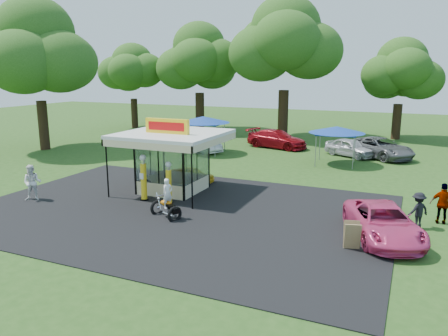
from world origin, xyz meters
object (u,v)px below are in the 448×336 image
Objects in this scene: a_frame_sign at (352,236)px; tent_east at (337,130)px; spectator_east_b at (443,204)px; bg_car_b at (277,139)px; spectator_west at (32,183)px; gas_pump_left at (144,179)px; gas_pump_right at (169,184)px; spectator_east_a at (418,210)px; gas_station_kiosk at (173,161)px; pink_sedan at (383,222)px; kiosk_car at (192,175)px; bg_car_d at (380,148)px; tent_west at (203,120)px; motorcycle at (167,202)px; bg_car_a at (202,144)px.

tent_east is (-3.30, 15.53, 1.98)m from a_frame_sign.
spectator_east_b is 0.34× the size of bg_car_b.
a_frame_sign is 0.57× the size of spectator_west.
gas_pump_left is at bearing -8.33° from spectator_west.
spectator_east_a is (11.70, 1.33, -0.27)m from gas_pump_right.
gas_station_kiosk is at bearing 114.94° from gas_pump_right.
gas_station_kiosk is 11.81m from pink_sedan.
gas_pump_left reaches higher than kiosk_car.
bg_car_d reaches higher than pink_sedan.
spectator_east_b is at bearing -58.95° from tent_east.
spectator_west is at bearing -32.11° from spectator_east_a.
spectator_east_a reaches higher than kiosk_car.
gas_station_kiosk is at bearing 77.95° from gas_pump_left.
bg_car_d is 1.30× the size of tent_west.
a_frame_sign is 22.47m from bg_car_b.
spectator_east_a is at bearing 42.17° from a_frame_sign.
tent_west is (-16.38, 12.10, 1.96)m from spectator_east_a.
motorcycle is 0.70× the size of kiosk_car.
motorcycle reaches higher than bg_car_d.
motorcycle is at bearing -61.54° from gas_pump_right.
gas_pump_right is at bearing -166.52° from bg_car_b.
gas_pump_right is at bearing -132.70° from bg_car_a.
kiosk_car is 13.88m from spectator_east_b.
tent_east reaches higher than motorcycle.
gas_station_kiosk reaches higher than a_frame_sign.
gas_station_kiosk is 1.29× the size of bg_car_a.
a_frame_sign is 19.45m from bg_car_d.
bg_car_a is (-4.03, 9.40, 0.21)m from kiosk_car.
gas_pump_left is 3.21m from motorcycle.
spectator_east_a reaches higher than bg_car_d.
spectator_east_a is (2.28, 3.59, 0.25)m from a_frame_sign.
tent_west reaches higher than spectator_east_a.
spectator_west reaches higher than bg_car_a.
spectator_east_a is 13.30m from tent_east.
motorcycle reaches higher than kiosk_car.
gas_pump_left is at bearing -76.68° from tent_west.
kiosk_car is at bearing -56.82° from spectator_east_a.
bg_car_b is (-9.24, 20.48, 0.25)m from a_frame_sign.
spectator_east_a is (12.71, -3.05, 0.32)m from kiosk_car.
gas_pump_left reaches higher than spectator_west.
motorcycle is 11.14m from spectator_east_a.
a_frame_sign is 0.22× the size of pink_sedan.
pink_sedan is at bearing 12.83° from spectator_east_a.
spectator_west is (-5.87, -4.53, -0.82)m from gas_station_kiosk.
pink_sedan is (0.99, 1.66, 0.15)m from a_frame_sign.
kiosk_car is at bearing -129.59° from bg_car_a.
bg_car_b is 1.38× the size of tent_east.
gas_station_kiosk is 12.33m from bg_car_a.
bg_car_d is at bearing 54.89° from tent_east.
gas_station_kiosk is 16.13m from bg_car_b.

